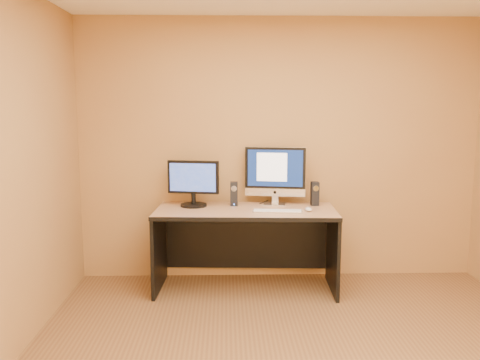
# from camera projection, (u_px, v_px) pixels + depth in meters

# --- Properties ---
(walls) EXTENTS (4.00, 4.00, 2.60)m
(walls) POSITION_uv_depth(u_px,v_px,m) (314.00, 179.00, 3.11)
(walls) COLOR #9E753F
(walls) RESTS_ON ground
(desk) EXTENTS (1.72, 0.82, 0.78)m
(desk) POSITION_uv_depth(u_px,v_px,m) (246.00, 249.00, 4.81)
(desk) COLOR tan
(desk) RESTS_ON ground
(imac) EXTENTS (0.63, 0.33, 0.58)m
(imac) POSITION_uv_depth(u_px,v_px,m) (275.00, 175.00, 4.94)
(imac) COLOR #B8B8BC
(imac) RESTS_ON desk
(second_monitor) EXTENTS (0.54, 0.34, 0.44)m
(second_monitor) POSITION_uv_depth(u_px,v_px,m) (193.00, 184.00, 4.86)
(second_monitor) COLOR black
(second_monitor) RESTS_ON desk
(speaker_left) EXTENTS (0.07, 0.08, 0.23)m
(speaker_left) POSITION_uv_depth(u_px,v_px,m) (234.00, 194.00, 4.91)
(speaker_left) COLOR black
(speaker_left) RESTS_ON desk
(speaker_right) EXTENTS (0.08, 0.08, 0.23)m
(speaker_right) POSITION_uv_depth(u_px,v_px,m) (315.00, 194.00, 4.92)
(speaker_right) COLOR black
(speaker_right) RESTS_ON desk
(keyboard) EXTENTS (0.46, 0.17, 0.02)m
(keyboard) POSITION_uv_depth(u_px,v_px,m) (277.00, 211.00, 4.63)
(keyboard) COLOR silver
(keyboard) RESTS_ON desk
(mouse) EXTENTS (0.07, 0.11, 0.04)m
(mouse) POSITION_uv_depth(u_px,v_px,m) (309.00, 209.00, 4.67)
(mouse) COLOR silver
(mouse) RESTS_ON desk
(cable_a) EXTENTS (0.08, 0.22, 0.01)m
(cable_a) POSITION_uv_depth(u_px,v_px,m) (277.00, 203.00, 5.05)
(cable_a) COLOR black
(cable_a) RESTS_ON desk
(cable_b) EXTENTS (0.10, 0.17, 0.01)m
(cable_b) POSITION_uv_depth(u_px,v_px,m) (264.00, 202.00, 5.08)
(cable_b) COLOR black
(cable_b) RESTS_ON desk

